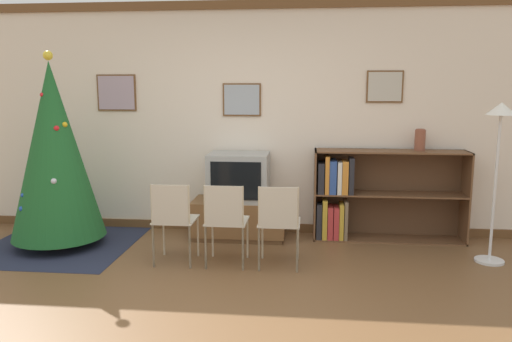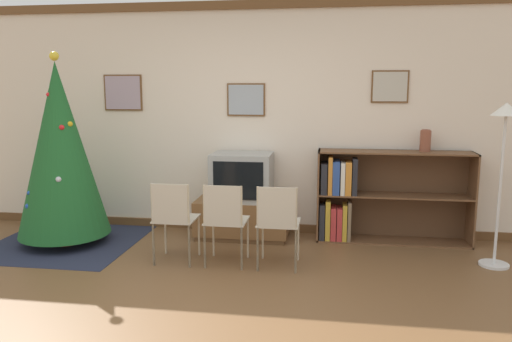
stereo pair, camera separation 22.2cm
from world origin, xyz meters
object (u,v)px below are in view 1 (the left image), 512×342
object	(u,v)px
standing_lamp	(499,141)
bookshelf	(362,196)
tv_console	(239,219)
television	(239,177)
folding_chair_center	(225,219)
christmas_tree	(54,151)
vase	(420,140)
folding_chair_right	(279,221)
folding_chair_left	(173,218)

from	to	relation	value
standing_lamp	bookshelf	bearing A→B (deg)	151.08
tv_console	bookshelf	world-z (taller)	bookshelf
television	folding_chair_center	bearing A→B (deg)	-90.00
christmas_tree	vase	size ratio (longest dim) A/B	8.67
folding_chair_right	vase	distance (m)	1.98
tv_console	television	distance (m)	0.49
folding_chair_center	standing_lamp	bearing A→B (deg)	8.55
folding_chair_left	bookshelf	world-z (taller)	bookshelf
folding_chair_center	folding_chair_left	bearing A→B (deg)	180.00
folding_chair_left	vase	size ratio (longest dim) A/B	3.40
christmas_tree	folding_chair_left	size ratio (longest dim) A/B	2.55
vase	christmas_tree	bearing A→B (deg)	-170.75
television	vase	distance (m)	2.07
television	standing_lamp	distance (m)	2.71
folding_chair_right	standing_lamp	bearing A→B (deg)	10.61
christmas_tree	folding_chair_right	bearing A→B (deg)	-10.58
vase	standing_lamp	xyz separation A→B (m)	(0.58, -0.71, 0.07)
standing_lamp	folding_chair_center	bearing A→B (deg)	-171.45
tv_console	folding_chair_right	distance (m)	1.12
television	folding_chair_left	world-z (taller)	television
folding_chair_left	folding_chair_center	size ratio (longest dim) A/B	1.00
folding_chair_center	vase	bearing A→B (deg)	28.52
tv_console	folding_chair_center	bearing A→B (deg)	-90.00
standing_lamp	christmas_tree	bearing A→B (deg)	179.19
folding_chair_right	folding_chair_left	bearing A→B (deg)	180.00
vase	tv_console	bearing A→B (deg)	-176.08
folding_chair_center	folding_chair_right	world-z (taller)	same
folding_chair_center	bookshelf	distance (m)	1.75
folding_chair_center	folding_chair_right	distance (m)	0.51
folding_chair_right	christmas_tree	bearing A→B (deg)	169.42
christmas_tree	standing_lamp	world-z (taller)	christmas_tree
christmas_tree	television	size ratio (longest dim) A/B	3.08
christmas_tree	folding_chair_center	distance (m)	2.06
folding_chair_center	standing_lamp	world-z (taller)	standing_lamp
folding_chair_left	folding_chair_right	distance (m)	1.03
tv_console	television	world-z (taller)	television
folding_chair_right	tv_console	bearing A→B (deg)	118.17
christmas_tree	folding_chair_right	world-z (taller)	christmas_tree
vase	standing_lamp	world-z (taller)	standing_lamp
television	standing_lamp	xyz separation A→B (m)	(2.60, -0.57, 0.50)
television	folding_chair_right	world-z (taller)	television
christmas_tree	folding_chair_center	world-z (taller)	christmas_tree
christmas_tree	vase	world-z (taller)	christmas_tree
bookshelf	folding_chair_center	bearing A→B (deg)	-143.09
tv_console	bookshelf	size ratio (longest dim) A/B	0.63
folding_chair_right	vase	bearing A→B (deg)	36.08
television	vase	world-z (taller)	vase
vase	standing_lamp	size ratio (longest dim) A/B	0.15
christmas_tree	bookshelf	bearing A→B (deg)	10.19
folding_chair_left	bookshelf	xyz separation A→B (m)	(1.92, 1.05, 0.03)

